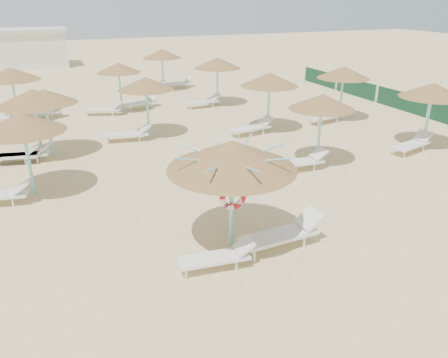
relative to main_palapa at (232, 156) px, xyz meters
name	(u,v)px	position (x,y,z in m)	size (l,w,h in m)	color
ground	(253,249)	(0.43, -0.38, -2.44)	(120.00, 120.00, 0.00)	#E0C388
main_palapa	(232,156)	(0.00, 0.00, 0.00)	(3.14, 3.14, 2.81)	#7DD6D9
lounger_main_a	(219,256)	(-0.67, -0.83, -2.13)	(1.85, 0.71, 0.66)	white
lounger_main_b	(284,233)	(1.21, -0.56, -2.06)	(2.25, 0.81, 0.80)	white
palapa_field	(178,81)	(1.83, 10.54, -0.14)	(19.38, 18.49, 2.70)	#7DD6D9
service_hut	(17,48)	(-5.57, 34.62, -0.80)	(8.40, 4.40, 3.25)	silver
windbreak_fence	(402,101)	(14.43, 9.57, -1.94)	(0.08, 19.84, 1.10)	#1C543C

